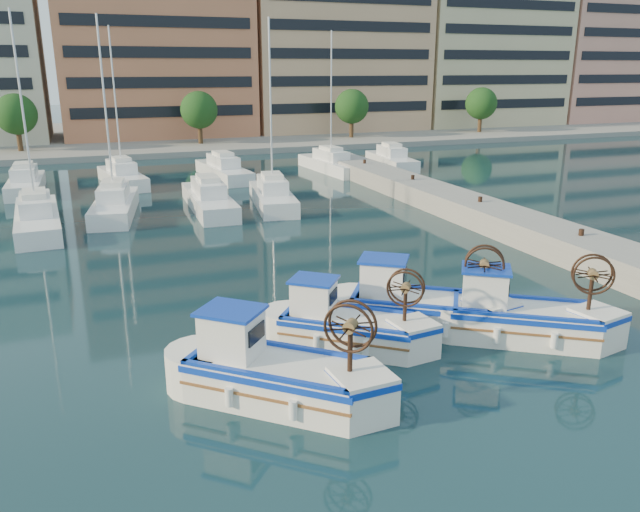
{
  "coord_description": "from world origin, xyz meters",
  "views": [
    {
      "loc": [
        -8.03,
        -15.73,
        8.63
      ],
      "look_at": [
        0.23,
        6.25,
        1.5
      ],
      "focal_mm": 35.0,
      "sensor_mm": 36.0,
      "label": 1
    }
  ],
  "objects_px": {
    "fishing_boat_a": "(272,371)",
    "fishing_boat_b": "(345,324)",
    "fishing_boat_c": "(416,305)",
    "fishing_boat_d": "(519,315)"
  },
  "relations": [
    {
      "from": "fishing_boat_a",
      "to": "fishing_boat_c",
      "type": "distance_m",
      "value": 6.65
    },
    {
      "from": "fishing_boat_a",
      "to": "fishing_boat_b",
      "type": "bearing_deg",
      "value": -10.25
    },
    {
      "from": "fishing_boat_a",
      "to": "fishing_boat_b",
      "type": "relative_size",
      "value": 1.11
    },
    {
      "from": "fishing_boat_b",
      "to": "fishing_boat_c",
      "type": "xyz_separation_m",
      "value": [
        2.84,
        0.45,
        0.09
      ]
    },
    {
      "from": "fishing_boat_b",
      "to": "fishing_boat_d",
      "type": "xyz_separation_m",
      "value": [
        5.54,
        -1.5,
        0.07
      ]
    },
    {
      "from": "fishing_boat_b",
      "to": "fishing_boat_c",
      "type": "relative_size",
      "value": 0.88
    },
    {
      "from": "fishing_boat_a",
      "to": "fishing_boat_c",
      "type": "bearing_deg",
      "value": -22.47
    },
    {
      "from": "fishing_boat_a",
      "to": "fishing_boat_d",
      "type": "relative_size",
      "value": 1.0
    },
    {
      "from": "fishing_boat_a",
      "to": "fishing_boat_d",
      "type": "distance_m",
      "value": 8.73
    },
    {
      "from": "fishing_boat_d",
      "to": "fishing_boat_b",
      "type": "bearing_deg",
      "value": 108.26
    }
  ]
}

